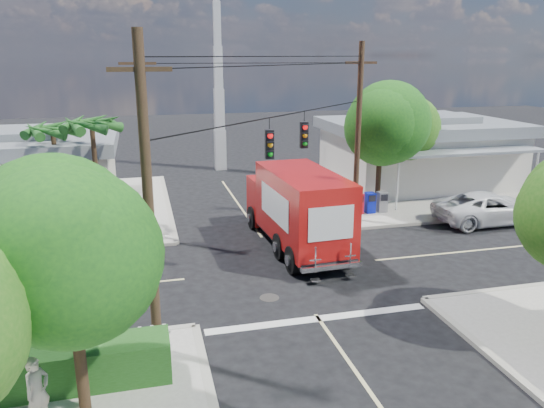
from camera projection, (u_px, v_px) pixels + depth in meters
name	position (u px, v px, depth m)	size (l,w,h in m)	color
ground	(284.00, 269.00, 21.40)	(120.00, 120.00, 0.00)	black
sidewalk_ne	(402.00, 189.00, 34.09)	(14.12, 14.12, 0.14)	#A09B90
sidewalk_nw	(40.00, 212.00, 29.00)	(14.12, 14.12, 0.14)	#A09B90
road_markings	(294.00, 284.00, 20.03)	(32.00, 32.00, 0.01)	beige
building_ne	(419.00, 150.00, 34.87)	(11.80, 10.20, 4.50)	silver
building_nw	(19.00, 169.00, 29.63)	(10.80, 10.20, 4.30)	beige
radio_tower	(219.00, 94.00, 38.67)	(0.80, 0.80, 17.00)	silver
tree_sw_front	(68.00, 246.00, 11.55)	(3.88, 3.78, 6.03)	#422D1C
tree_ne_front	(382.00, 125.00, 28.11)	(4.21, 4.14, 6.66)	#422D1C
tree_ne_back	(406.00, 129.00, 30.93)	(3.77, 3.66, 5.82)	#422D1C
palm_nw_front	(92.00, 127.00, 25.29)	(3.01, 3.08, 5.59)	#422D1C
palm_nw_back	(53.00, 132.00, 26.32)	(3.01, 3.08, 5.19)	#422D1C
utility_poles	(236.00, 150.00, 21.27)	(12.00, 10.68, 9.00)	#473321
picket_fence	(58.00, 352.00, 14.16)	(5.94, 0.06, 1.00)	silver
hedge_sw	(46.00, 369.00, 13.37)	(6.20, 1.20, 1.10)	#1C4914
vending_boxes	(370.00, 203.00, 28.53)	(1.90, 0.50, 1.10)	#B10C1A
delivery_truck	(297.00, 208.00, 23.44)	(3.07, 8.41, 3.58)	black
parked_car	(490.00, 208.00, 27.14)	(2.64, 5.72, 1.59)	silver
pedestrian	(37.00, 392.00, 11.95)	(0.63, 0.42, 1.73)	#BBAF9E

